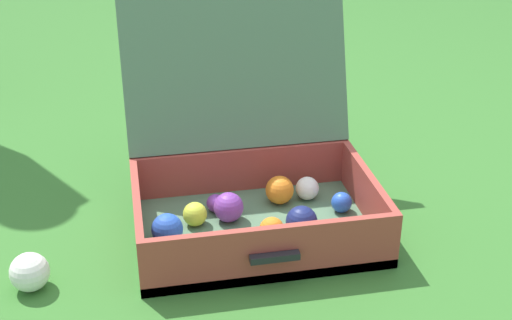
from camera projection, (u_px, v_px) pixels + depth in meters
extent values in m
plane|color=#336B28|center=(268.00, 221.00, 1.81)|extent=(16.00, 16.00, 0.00)
cube|color=#4C7051|center=(256.00, 230.00, 1.74)|extent=(0.58, 0.40, 0.03)
cube|color=#9E3D33|center=(138.00, 222.00, 1.67)|extent=(0.02, 0.40, 0.14)
cube|color=#9E3D33|center=(367.00, 199.00, 1.77)|extent=(0.02, 0.40, 0.14)
cube|color=#9E3D33|center=(273.00, 254.00, 1.55)|extent=(0.55, 0.02, 0.14)
cube|color=#9E3D33|center=(242.00, 173.00, 1.88)|extent=(0.55, 0.02, 0.14)
cube|color=#4C7051|center=(236.00, 72.00, 1.83)|extent=(0.58, 0.15, 0.38)
cube|color=black|center=(275.00, 257.00, 1.53)|extent=(0.11, 0.02, 0.02)
sphere|color=purple|center=(215.00, 203.00, 1.79)|extent=(0.05, 0.05, 0.05)
sphere|color=#CCDB38|center=(195.00, 214.00, 1.73)|extent=(0.06, 0.06, 0.06)
sphere|color=purple|center=(229.00, 207.00, 1.75)|extent=(0.07, 0.07, 0.07)
sphere|color=orange|center=(272.00, 230.00, 1.67)|extent=(0.06, 0.06, 0.06)
sphere|color=navy|center=(302.00, 222.00, 1.69)|extent=(0.08, 0.08, 0.08)
sphere|color=white|center=(307.00, 188.00, 1.84)|extent=(0.06, 0.06, 0.06)
sphere|color=blue|center=(167.00, 229.00, 1.66)|extent=(0.07, 0.07, 0.07)
sphere|color=blue|center=(342.00, 202.00, 1.79)|extent=(0.05, 0.05, 0.05)
sphere|color=orange|center=(280.00, 190.00, 1.82)|extent=(0.07, 0.07, 0.07)
sphere|color=red|center=(334.00, 235.00, 1.63)|extent=(0.08, 0.08, 0.08)
sphere|color=white|center=(30.00, 272.00, 1.54)|extent=(0.09, 0.09, 0.09)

